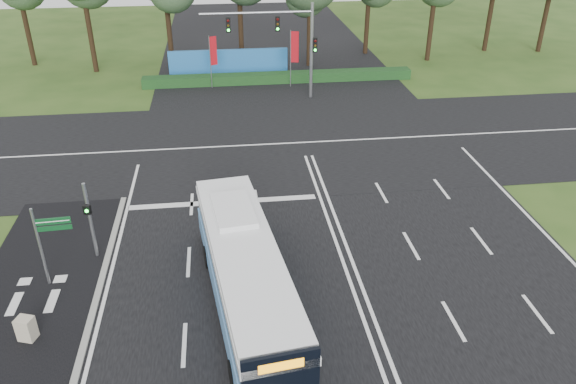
{
  "coord_description": "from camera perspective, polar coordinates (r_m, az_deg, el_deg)",
  "views": [
    {
      "loc": [
        -4.78,
        -20.1,
        14.28
      ],
      "look_at": [
        -2.04,
        2.0,
        2.07
      ],
      "focal_mm": 35.0,
      "sensor_mm": 36.0,
      "label": 1
    }
  ],
  "objects": [
    {
      "name": "hedge",
      "position": [
        46.95,
        -0.94,
        11.53
      ],
      "size": [
        22.0,
        1.2,
        0.8
      ],
      "primitive_type": "cube",
      "color": "#133617",
      "rests_on": "ground"
    },
    {
      "name": "road_main",
      "position": [
        25.1,
        5.21,
        -6.02
      ],
      "size": [
        20.0,
        120.0,
        0.04
      ],
      "primitive_type": "cube",
      "color": "black",
      "rests_on": "ground"
    },
    {
      "name": "street_sign",
      "position": [
        23.8,
        -23.32,
        -4.18
      ],
      "size": [
        1.39,
        0.16,
        3.57
      ],
      "rotation": [
        0.0,
        0.0,
        0.05
      ],
      "color": "gray",
      "rests_on": "ground"
    },
    {
      "name": "bike_path",
      "position": [
        23.56,
        -25.05,
        -11.74
      ],
      "size": [
        5.0,
        18.0,
        0.06
      ],
      "primitive_type": "cube",
      "color": "black",
      "rests_on": "ground"
    },
    {
      "name": "utility_cabinet",
      "position": [
        22.43,
        -25.04,
        -12.51
      ],
      "size": [
        0.7,
        0.64,
        0.96
      ],
      "primitive_type": "cube",
      "rotation": [
        0.0,
        0.0,
        -0.33
      ],
      "color": "#BBAF96",
      "rests_on": "ground"
    },
    {
      "name": "kerb_strip",
      "position": [
        22.86,
        -19.26,
        -11.67
      ],
      "size": [
        0.25,
        18.0,
        0.12
      ],
      "primitive_type": "cube",
      "color": "gray",
      "rests_on": "ground"
    },
    {
      "name": "ground",
      "position": [
        25.11,
        5.21,
        -6.06
      ],
      "size": [
        120.0,
        120.0,
        0.0
      ],
      "primitive_type": "plane",
      "color": "#2C4A18",
      "rests_on": "ground"
    },
    {
      "name": "city_bus",
      "position": [
        20.98,
        -4.32,
        -8.5
      ],
      "size": [
        3.71,
        11.38,
        3.21
      ],
      "rotation": [
        0.0,
        0.0,
        0.13
      ],
      "color": "#69ACF5",
      "rests_on": "ground"
    },
    {
      "name": "traffic_light_gantry",
      "position": [
        42.02,
        -0.07,
        15.5
      ],
      "size": [
        8.41,
        0.28,
        7.0
      ],
      "color": "gray",
      "rests_on": "ground"
    },
    {
      "name": "pedestrian_signal",
      "position": [
        25.02,
        -19.49,
        -2.55
      ],
      "size": [
        0.33,
        0.42,
        3.61
      ],
      "rotation": [
        0.0,
        0.0,
        -0.26
      ],
      "color": "gray",
      "rests_on": "ground"
    },
    {
      "name": "banner_flag_left",
      "position": [
        45.37,
        -7.67,
        13.74
      ],
      "size": [
        0.58,
        0.26,
        4.16
      ],
      "rotation": [
        0.0,
        0.0,
        0.37
      ],
      "color": "gray",
      "rests_on": "ground"
    },
    {
      "name": "road_cross",
      "position": [
        35.45,
        1.28,
        5.01
      ],
      "size": [
        120.0,
        14.0,
        0.05
      ],
      "primitive_type": "cube",
      "color": "black",
      "rests_on": "ground"
    },
    {
      "name": "banner_flag_mid",
      "position": [
        45.16,
        0.58,
        14.19
      ],
      "size": [
        0.66,
        0.19,
        4.51
      ],
      "rotation": [
        0.0,
        0.0,
        -0.21
      ],
      "color": "gray",
      "rests_on": "ground"
    },
    {
      "name": "blue_hoarding",
      "position": [
        48.92,
        -6.05,
        12.94
      ],
      "size": [
        10.0,
        0.3,
        2.2
      ],
      "primitive_type": "cube",
      "color": "#1F62AA",
      "rests_on": "ground"
    }
  ]
}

